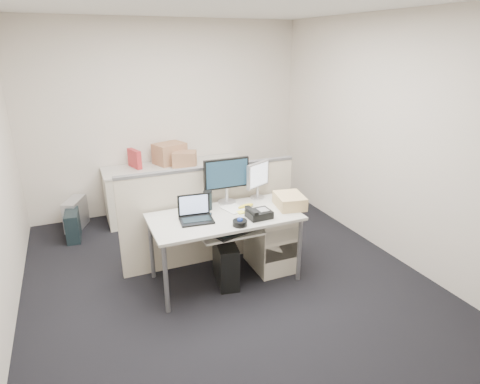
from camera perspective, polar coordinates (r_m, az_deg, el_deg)
name	(u,v)px	position (r m, az deg, el deg)	size (l,w,h in m)	color
floor	(225,278)	(4.40, -2.09, -12.18)	(4.00, 4.50, 0.01)	black
ceiling	(221,0)	(3.73, -2.67, 25.60)	(4.00, 4.50, 0.01)	white
wall_back	(168,118)	(5.95, -10.23, 10.26)	(4.00, 0.02, 2.70)	beige
wall_front	(395,271)	(2.05, 21.13, -10.44)	(4.00, 0.02, 2.70)	beige
wall_right	(388,138)	(4.90, 20.24, 7.22)	(0.02, 4.50, 2.70)	beige
desk	(225,221)	(4.08, -2.21, -4.21)	(1.50, 0.75, 0.73)	#B0AEA3
keyboard_tray	(231,233)	(3.94, -1.25, -5.79)	(0.62, 0.32, 0.02)	#B0AEA3
drawer_pedestal	(270,240)	(4.47, 4.26, -6.77)	(0.40, 0.55, 0.65)	beige
cubicle_partition	(210,216)	(4.51, -4.23, -3.37)	(2.00, 0.06, 1.10)	beige
back_counter	(177,190)	(5.90, -8.92, 0.29)	(2.00, 0.60, 0.72)	beige
monitor_main	(227,181)	(4.29, -1.93, 1.59)	(0.50, 0.19, 0.50)	black
monitor_small	(258,181)	(4.44, 2.53, 1.62)	(0.33, 0.17, 0.41)	#B7B7BC
laptop	(196,210)	(3.90, -6.26, -2.53)	(0.32, 0.24, 0.24)	black
trackball	(240,223)	(3.82, -0.01, -4.43)	(0.14, 0.14, 0.05)	black
desk_phone	(259,214)	(3.99, 2.73, -3.15)	(0.23, 0.19, 0.07)	black
paper_stack	(234,209)	(4.20, -0.90, -2.37)	(0.20, 0.25, 0.01)	silver
sticky_pad	(241,212)	(4.11, 0.13, -2.90)	(0.07, 0.07, 0.01)	#FFF846
travel_mug	(208,201)	(4.17, -4.60, -1.27)	(0.09, 0.09, 0.19)	black
banana	(246,206)	(4.22, 0.84, -2.00)	(0.20, 0.05, 0.04)	#F2F03E
cellphone	(209,215)	(4.04, -4.46, -3.34)	(0.06, 0.11, 0.01)	black
manila_folders	(290,201)	(4.27, 7.06, -1.25)	(0.28, 0.35, 0.13)	tan
keyboard	(238,231)	(3.92, -0.35, -5.59)	(0.48, 0.17, 0.03)	black
pc_tower_desk	(226,262)	(4.23, -2.05, -9.89)	(0.19, 0.49, 0.45)	black
pc_tower_spare_dark	(73,225)	(5.54, -22.68, -4.42)	(0.16, 0.40, 0.37)	black
pc_tower_spare_silver	(76,214)	(5.85, -22.33, -2.86)	(0.18, 0.44, 0.41)	#B7B7BC
cardboard_box_left	(170,154)	(5.85, -9.96, 5.34)	(0.41, 0.31, 0.31)	#A16E4A
cardboard_box_right	(185,160)	(5.68, -7.88, 4.58)	(0.32, 0.25, 0.23)	#A16E4A
red_binder	(135,159)	(5.75, -14.76, 4.51)	(0.07, 0.29, 0.27)	#B5292D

